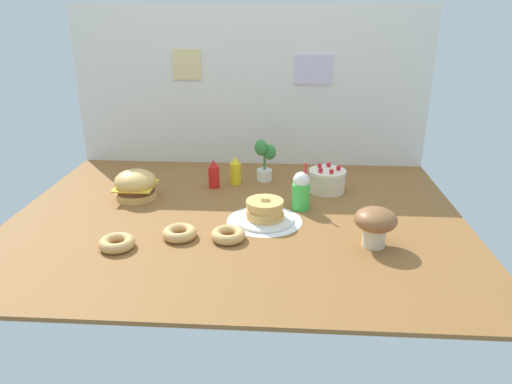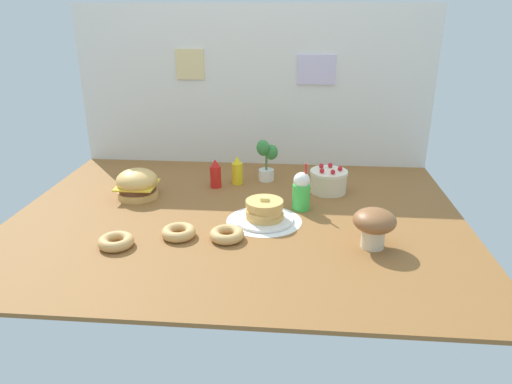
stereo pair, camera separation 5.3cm
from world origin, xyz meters
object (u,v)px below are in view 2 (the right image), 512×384
at_px(donut_vanilla, 227,234).
at_px(cream_soda_cup, 301,191).
at_px(donut_chocolate, 179,232).
at_px(ketchup_bottle, 216,174).
at_px(burger, 137,184).
at_px(layer_cake, 328,181).
at_px(pancake_stack, 264,212).
at_px(potted_plant, 266,158).
at_px(mustard_bottle, 237,171).
at_px(mushroom_stool, 374,224).
at_px(donut_pink_glaze, 116,241).

bearing_deg(donut_vanilla, cream_soda_cup, 48.50).
bearing_deg(donut_chocolate, ketchup_bottle, 84.64).
height_order(cream_soda_cup, donut_vanilla, cream_soda_cup).
distance_m(burger, ketchup_bottle, 0.48).
bearing_deg(layer_cake, pancake_stack, -128.00).
distance_m(pancake_stack, cream_soda_cup, 0.27).
bearing_deg(donut_chocolate, burger, 126.47).
bearing_deg(potted_plant, donut_vanilla, -98.69).
relative_size(burger, cream_soda_cup, 0.88).
height_order(layer_cake, potted_plant, potted_plant).
relative_size(ketchup_bottle, mustard_bottle, 1.00).
distance_m(pancake_stack, mustard_bottle, 0.60).
xyz_separation_m(mustard_bottle, donut_vanilla, (0.05, -0.78, -0.06)).
bearing_deg(cream_soda_cup, mushroom_stool, -51.53).
distance_m(mustard_bottle, donut_pink_glaze, 1.01).
height_order(ketchup_bottle, mushroom_stool, mushroom_stool).
xyz_separation_m(burger, mustard_bottle, (0.56, 0.28, 0.00)).
xyz_separation_m(cream_soda_cup, potted_plant, (-0.23, 0.46, 0.04)).
bearing_deg(potted_plant, ketchup_bottle, -153.47).
bearing_deg(burger, donut_pink_glaze, -81.20).
bearing_deg(mustard_bottle, burger, -153.55).
height_order(mustard_bottle, donut_chocolate, mustard_bottle).
relative_size(layer_cake, donut_vanilla, 1.34).
xyz_separation_m(donut_vanilla, mushroom_stool, (0.70, -0.02, 0.09)).
distance_m(donut_pink_glaze, potted_plant, 1.18).
bearing_deg(donut_vanilla, ketchup_bottle, 103.73).
bearing_deg(cream_soda_cup, donut_pink_glaze, -148.92).
xyz_separation_m(donut_chocolate, potted_plant, (0.37, 0.86, 0.12)).
relative_size(cream_soda_cup, mushroom_stool, 1.36).
relative_size(ketchup_bottle, donut_vanilla, 1.08).
bearing_deg(mushroom_stool, cream_soda_cup, 128.47).
bearing_deg(burger, mustard_bottle, 26.45).
height_order(pancake_stack, mustard_bottle, mustard_bottle).
relative_size(layer_cake, donut_chocolate, 1.34).
bearing_deg(cream_soda_cup, pancake_stack, -136.94).
bearing_deg(ketchup_bottle, layer_cake, -2.00).
bearing_deg(burger, potted_plant, 26.05).
relative_size(donut_chocolate, donut_vanilla, 1.00).
bearing_deg(mustard_bottle, cream_soda_cup, -42.79).
bearing_deg(pancake_stack, burger, 160.40).
relative_size(burger, ketchup_bottle, 1.33).
bearing_deg(pancake_stack, donut_chocolate, -151.42).
relative_size(layer_cake, cream_soda_cup, 0.83).
relative_size(donut_chocolate, potted_plant, 0.61).
relative_size(layer_cake, ketchup_bottle, 1.25).
bearing_deg(donut_vanilla, burger, 140.44).
bearing_deg(mustard_bottle, mushroom_stool, -47.11).
bearing_deg(pancake_stack, donut_vanilla, -126.39).
relative_size(layer_cake, donut_pink_glaze, 1.34).
height_order(burger, mushroom_stool, mushroom_stool).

